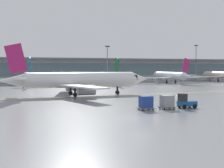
{
  "coord_description": "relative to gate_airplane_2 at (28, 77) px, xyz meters",
  "views": [
    {
      "loc": [
        -14.35,
        -31.08,
        5.89
      ],
      "look_at": [
        2.44,
        17.55,
        3.0
      ],
      "focal_mm": 47.87,
      "sensor_mm": 36.0,
      "label": 1
    }
  ],
  "objects": [
    {
      "name": "ground_plane",
      "position": [
        8.34,
        -70.86,
        -2.72
      ],
      "size": [
        400.0,
        400.0,
        0.0
      ],
      "primitive_type": "plane",
      "color": "gray"
    },
    {
      "name": "taxiway_centreline_stripe",
      "position": [
        8.25,
        -43.11,
        -2.72
      ],
      "size": [
        109.99,
        2.16,
        0.01
      ],
      "primitive_type": "cube",
      "rotation": [
        0.0,
        0.0,
        0.02
      ],
      "color": "yellow",
      "rests_on": "ground_plane"
    },
    {
      "name": "terminal_concourse",
      "position": [
        8.34,
        19.64,
        2.2
      ],
      "size": [
        194.89,
        11.0,
        9.6
      ],
      "color": "#B2B7BC",
      "rests_on": "ground_plane"
    },
    {
      "name": "gate_airplane_2",
      "position": [
        0.0,
        0.0,
        0.0
      ],
      "size": [
        25.49,
        27.34,
        9.08
      ],
      "rotation": [
        0.0,
        0.0,
        1.56
      ],
      "color": "silver",
      "rests_on": "ground_plane"
    },
    {
      "name": "gate_airplane_3",
      "position": [
        26.54,
        -3.05,
        0.0
      ],
      "size": [
        25.45,
        27.4,
        9.08
      ],
      "rotation": [
        0.0,
        0.0,
        1.52
      ],
      "color": "white",
      "rests_on": "ground_plane"
    },
    {
      "name": "gate_airplane_4",
      "position": [
        50.21,
        -4.36,
        0.0
      ],
      "size": [
        25.49,
        27.33,
        9.08
      ],
      "rotation": [
        0.0,
        0.0,
        1.58
      ],
      "color": "white",
      "rests_on": "ground_plane"
    },
    {
      "name": "gate_airplane_5",
      "position": [
        76.61,
        0.1,
        0.0
      ],
      "size": [
        25.45,
        27.4,
        9.08
      ],
      "rotation": [
        0.0,
        0.0,
        1.52
      ],
      "color": "silver",
      "rests_on": "ground_plane"
    },
    {
      "name": "taxiing_regional_jet",
      "position": [
        7.84,
        -41.11,
        0.45
      ],
      "size": [
        31.88,
        29.72,
        10.58
      ],
      "rotation": [
        0.0,
        0.0,
        0.02
      ],
      "color": "white",
      "rests_on": "ground_plane"
    },
    {
      "name": "baggage_tug",
      "position": [
        18.04,
        -64.92,
        -1.83
      ],
      "size": [
        2.64,
        1.69,
        2.1
      ],
      "rotation": [
        0.0,
        0.0,
        -0.03
      ],
      "color": "#194C8C",
      "rests_on": "ground_plane"
    },
    {
      "name": "cargo_dolly_lead",
      "position": [
        15.03,
        -64.83,
        -1.67
      ],
      "size": [
        2.15,
        1.66,
        1.94
      ],
      "rotation": [
        0.0,
        0.0,
        -0.03
      ],
      "color": "#595B60",
      "rests_on": "ground_plane"
    },
    {
      "name": "cargo_dolly_trailing",
      "position": [
        11.79,
        -64.73,
        -1.67
      ],
      "size": [
        2.15,
        1.66,
        1.94
      ],
      "rotation": [
        0.0,
        0.0,
        -0.03
      ],
      "color": "#595B60",
      "rests_on": "ground_plane"
    },
    {
      "name": "apron_light_mast_2",
      "position": [
        30.88,
        10.59,
        5.17
      ],
      "size": [
        1.8,
        0.36,
        14.4
      ],
      "color": "gray",
      "rests_on": "ground_plane"
    },
    {
      "name": "apron_light_mast_3",
      "position": [
        74.13,
        13.62,
        5.96
      ],
      "size": [
        1.8,
        0.36,
        15.97
      ],
      "color": "gray",
      "rests_on": "ground_plane"
    }
  ]
}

